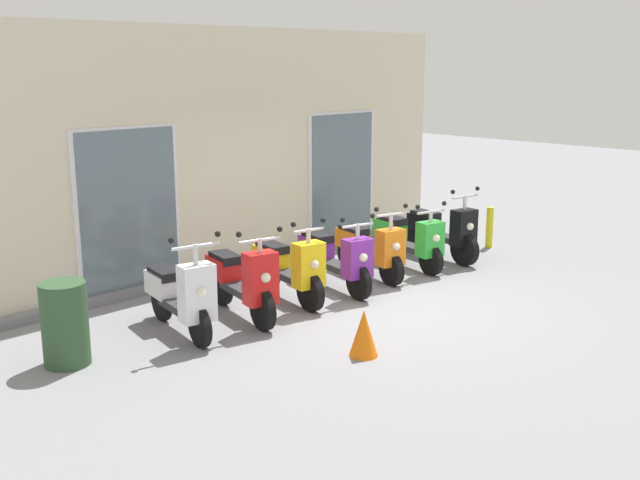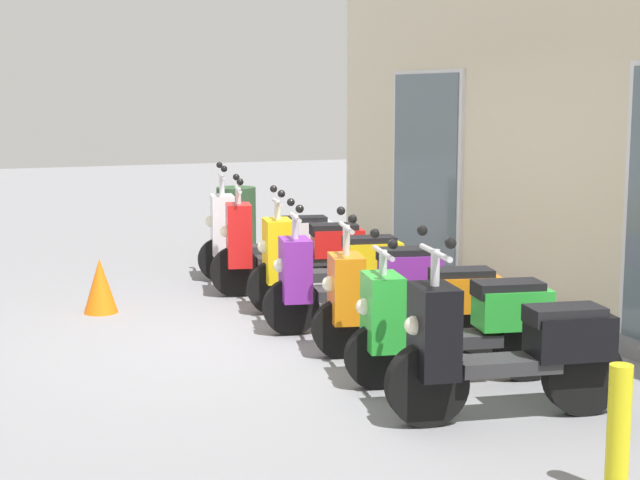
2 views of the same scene
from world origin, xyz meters
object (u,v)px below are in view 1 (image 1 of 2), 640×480
object	(u,v)px
scooter_orange	(370,248)
traffic_cone	(364,333)
scooter_red	(242,280)
curb_bollard	(490,227)
scooter_yellow	(289,267)
scooter_white	(180,294)
scooter_black	(442,231)
scooter_purple	(335,257)
trash_bin	(65,324)
scooter_green	(408,238)

from	to	relation	value
scooter_orange	traffic_cone	xyz separation A→B (m)	(-2.40, -2.02, -0.18)
scooter_orange	traffic_cone	bearing A→B (deg)	-139.94
scooter_red	curb_bollard	world-z (taller)	scooter_red
scooter_yellow	scooter_orange	bearing A→B (deg)	0.81
scooter_white	traffic_cone	distance (m)	2.22
scooter_white	curb_bollard	world-z (taller)	scooter_white
scooter_black	scooter_purple	bearing A→B (deg)	178.50
scooter_red	traffic_cone	bearing A→B (deg)	-86.63
scooter_white	scooter_black	world-z (taller)	scooter_white
scooter_red	scooter_yellow	bearing A→B (deg)	4.74
traffic_cone	scooter_white	bearing A→B (deg)	116.90
scooter_purple	curb_bollard	bearing A→B (deg)	-2.65
scooter_white	scooter_purple	distance (m)	2.56
scooter_black	scooter_yellow	bearing A→B (deg)	177.73
scooter_yellow	traffic_cone	xyz separation A→B (m)	(-0.75, -2.00, -0.21)
scooter_red	scooter_black	size ratio (longest dim) A/B	1.05
scooter_purple	trash_bin	bearing A→B (deg)	178.03
scooter_yellow	curb_bollard	world-z (taller)	scooter_yellow
scooter_purple	scooter_green	world-z (taller)	scooter_purple
scooter_red	scooter_yellow	xyz separation A→B (m)	(0.86, 0.07, -0.02)
scooter_green	scooter_yellow	bearing A→B (deg)	178.60
traffic_cone	trash_bin	distance (m)	3.16
scooter_red	scooter_green	bearing A→B (deg)	0.19
scooter_black	trash_bin	world-z (taller)	scooter_black
scooter_red	curb_bollard	size ratio (longest dim) A/B	2.35
scooter_white	scooter_green	size ratio (longest dim) A/B	1.01
scooter_orange	scooter_black	xyz separation A→B (m)	(1.60, -0.15, 0.03)
scooter_white	traffic_cone	bearing A→B (deg)	-63.10
scooter_orange	scooter_black	bearing A→B (deg)	-5.42
scooter_orange	scooter_green	bearing A→B (deg)	-5.90
scooter_orange	scooter_black	size ratio (longest dim) A/B	0.99
scooter_white	traffic_cone	size ratio (longest dim) A/B	2.98
scooter_black	trash_bin	distance (m)	6.39
trash_bin	scooter_black	bearing A→B (deg)	-1.79
scooter_orange	trash_bin	distance (m)	4.78
scooter_red	scooter_green	xyz separation A→B (m)	(3.32, 0.01, -0.03)
scooter_white	scooter_red	world-z (taller)	scooter_white
trash_bin	scooter_white	bearing A→B (deg)	-4.08
scooter_green	scooter_black	xyz separation A→B (m)	(0.79, -0.07, 0.00)
scooter_red	trash_bin	distance (m)	2.27
scooter_black	curb_bollard	world-z (taller)	scooter_black
trash_bin	scooter_red	bearing A→B (deg)	-3.60
scooter_yellow	trash_bin	size ratio (longest dim) A/B	1.73
scooter_red	scooter_yellow	size ratio (longest dim) A/B	1.06
scooter_red	scooter_green	size ratio (longest dim) A/B	1.07
scooter_white	scooter_yellow	xyz separation A→B (m)	(1.75, 0.03, -0.03)
scooter_purple	scooter_orange	bearing A→B (deg)	6.01
scooter_green	curb_bollard	size ratio (longest dim) A/B	2.19
scooter_green	trash_bin	world-z (taller)	scooter_green
scooter_white	scooter_purple	bearing A→B (deg)	-0.83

